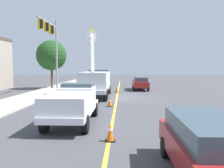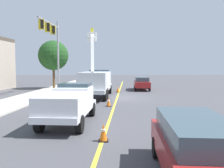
{
  "view_description": "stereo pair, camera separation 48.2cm",
  "coord_description": "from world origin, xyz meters",
  "px_view_note": "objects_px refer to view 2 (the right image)",
  "views": [
    {
      "loc": [
        -22.33,
        1.44,
        3.05
      ],
      "look_at": [
        -0.66,
        0.51,
        1.4
      ],
      "focal_mm": 36.92,
      "sensor_mm": 36.0,
      "label": 1
    },
    {
      "loc": [
        -22.34,
        0.96,
        3.05
      ],
      "look_at": [
        -0.66,
        0.51,
        1.4
      ],
      "focal_mm": 36.92,
      "sensor_mm": 36.0,
      "label": 2
    }
  ],
  "objects_px": {
    "passing_minivan": "(142,82)",
    "traffic_cone_leading": "(103,132)",
    "service_pickup_truck": "(69,103)",
    "traffic_cone_mid_rear": "(118,89)",
    "utility_bucket_truck": "(96,81)",
    "trailing_sedan": "(197,146)",
    "traffic_signal_mast": "(53,41)",
    "traffic_cone_mid_front": "(109,102)"
  },
  "relations": [
    {
      "from": "traffic_cone_mid_rear",
      "to": "traffic_signal_mast",
      "type": "distance_m",
      "value": 9.31
    },
    {
      "from": "trailing_sedan",
      "to": "traffic_cone_leading",
      "type": "xyz_separation_m",
      "value": [
        3.38,
        2.51,
        -0.6
      ]
    },
    {
      "from": "traffic_cone_mid_rear",
      "to": "trailing_sedan",
      "type": "bearing_deg",
      "value": -177.07
    },
    {
      "from": "service_pickup_truck",
      "to": "traffic_signal_mast",
      "type": "height_order",
      "value": "traffic_signal_mast"
    },
    {
      "from": "traffic_cone_mid_front",
      "to": "traffic_cone_mid_rear",
      "type": "relative_size",
      "value": 0.87
    },
    {
      "from": "traffic_cone_leading",
      "to": "traffic_cone_mid_rear",
      "type": "distance_m",
      "value": 17.99
    },
    {
      "from": "utility_bucket_truck",
      "to": "service_pickup_truck",
      "type": "bearing_deg",
      "value": 174.97
    },
    {
      "from": "utility_bucket_truck",
      "to": "traffic_cone_leading",
      "type": "height_order",
      "value": "utility_bucket_truck"
    },
    {
      "from": "traffic_cone_leading",
      "to": "traffic_cone_mid_front",
      "type": "distance_m",
      "value": 8.25
    },
    {
      "from": "trailing_sedan",
      "to": "traffic_cone_leading",
      "type": "relative_size",
      "value": 6.58
    },
    {
      "from": "traffic_signal_mast",
      "to": "passing_minivan",
      "type": "bearing_deg",
      "value": -72.91
    },
    {
      "from": "traffic_cone_mid_rear",
      "to": "traffic_signal_mast",
      "type": "height_order",
      "value": "traffic_signal_mast"
    },
    {
      "from": "traffic_cone_leading",
      "to": "traffic_cone_mid_front",
      "type": "relative_size",
      "value": 1.09
    },
    {
      "from": "utility_bucket_truck",
      "to": "traffic_signal_mast",
      "type": "distance_m",
      "value": 7.46
    },
    {
      "from": "service_pickup_truck",
      "to": "trailing_sedan",
      "type": "relative_size",
      "value": 1.16
    },
    {
      "from": "traffic_cone_mid_rear",
      "to": "passing_minivan",
      "type": "bearing_deg",
      "value": -51.01
    },
    {
      "from": "service_pickup_truck",
      "to": "traffic_cone_mid_rear",
      "type": "bearing_deg",
      "value": -12.54
    },
    {
      "from": "utility_bucket_truck",
      "to": "passing_minivan",
      "type": "relative_size",
      "value": 1.69
    },
    {
      "from": "utility_bucket_truck",
      "to": "traffic_cone_mid_rear",
      "type": "xyz_separation_m",
      "value": [
        3.96,
        -2.35,
        -1.22
      ]
    },
    {
      "from": "utility_bucket_truck",
      "to": "passing_minivan",
      "type": "distance_m",
      "value": 8.64
    },
    {
      "from": "traffic_cone_mid_front",
      "to": "traffic_signal_mast",
      "type": "relative_size",
      "value": 0.08
    },
    {
      "from": "passing_minivan",
      "to": "traffic_cone_mid_rear",
      "type": "relative_size",
      "value": 6.21
    },
    {
      "from": "trailing_sedan",
      "to": "traffic_signal_mast",
      "type": "relative_size",
      "value": 0.58
    },
    {
      "from": "service_pickup_truck",
      "to": "traffic_cone_leading",
      "type": "bearing_deg",
      "value": -148.2
    },
    {
      "from": "traffic_cone_mid_rear",
      "to": "utility_bucket_truck",
      "type": "bearing_deg",
      "value": 149.35
    },
    {
      "from": "traffic_cone_leading",
      "to": "traffic_signal_mast",
      "type": "distance_m",
      "value": 19.13
    },
    {
      "from": "passing_minivan",
      "to": "traffic_cone_leading",
      "type": "relative_size",
      "value": 6.58
    },
    {
      "from": "service_pickup_truck",
      "to": "passing_minivan",
      "type": "distance_m",
      "value": 18.68
    },
    {
      "from": "traffic_cone_leading",
      "to": "traffic_cone_mid_rear",
      "type": "height_order",
      "value": "traffic_cone_mid_rear"
    },
    {
      "from": "service_pickup_truck",
      "to": "traffic_cone_mid_rear",
      "type": "xyz_separation_m",
      "value": [
        14.89,
        -3.31,
        -0.73
      ]
    },
    {
      "from": "trailing_sedan",
      "to": "traffic_cone_mid_rear",
      "type": "distance_m",
      "value": 21.36
    },
    {
      "from": "traffic_cone_leading",
      "to": "service_pickup_truck",
      "type": "bearing_deg",
      "value": 31.8
    },
    {
      "from": "traffic_cone_mid_front",
      "to": "traffic_signal_mast",
      "type": "xyz_separation_m",
      "value": [
        9.03,
        6.26,
        5.65
      ]
    },
    {
      "from": "service_pickup_truck",
      "to": "trailing_sedan",
      "type": "bearing_deg",
      "value": -145.62
    },
    {
      "from": "traffic_cone_leading",
      "to": "traffic_signal_mast",
      "type": "xyz_separation_m",
      "value": [
        17.28,
        5.99,
        5.62
      ]
    },
    {
      "from": "utility_bucket_truck",
      "to": "trailing_sedan",
      "type": "height_order",
      "value": "utility_bucket_truck"
    },
    {
      "from": "service_pickup_truck",
      "to": "traffic_cone_leading",
      "type": "relative_size",
      "value": 7.66
    },
    {
      "from": "passing_minivan",
      "to": "traffic_signal_mast",
      "type": "xyz_separation_m",
      "value": [
        -3.27,
        10.64,
        5.01
      ]
    },
    {
      "from": "trailing_sedan",
      "to": "traffic_cone_leading",
      "type": "bearing_deg",
      "value": 36.57
    },
    {
      "from": "traffic_cone_mid_front",
      "to": "passing_minivan",
      "type": "bearing_deg",
      "value": -19.61
    },
    {
      "from": "passing_minivan",
      "to": "traffic_cone_leading",
      "type": "distance_m",
      "value": 21.08
    },
    {
      "from": "passing_minivan",
      "to": "traffic_signal_mast",
      "type": "distance_m",
      "value": 12.21
    }
  ]
}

